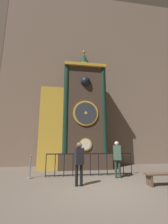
# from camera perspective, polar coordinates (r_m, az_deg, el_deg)

# --- Properties ---
(ground_plane) EXTENTS (28.00, 28.00, 0.00)m
(ground_plane) POSITION_cam_1_polar(r_m,az_deg,el_deg) (5.77, 6.58, -27.45)
(ground_plane) COLOR brown
(cathedral_back_wall) EXTENTS (24.00, 0.32, 14.90)m
(cathedral_back_wall) POSITION_cam_1_polar(r_m,az_deg,el_deg) (12.85, -1.71, 15.40)
(cathedral_back_wall) COLOR #7A6656
(cathedral_back_wall) RESTS_ON ground_plane
(clock_tower) EXTENTS (4.53, 1.79, 8.38)m
(clock_tower) POSITION_cam_1_polar(r_m,az_deg,el_deg) (10.14, -2.72, -1.62)
(clock_tower) COLOR #423328
(clock_tower) RESTS_ON ground_plane
(railing_fence) EXTENTS (4.34, 0.05, 1.08)m
(railing_fence) POSITION_cam_1_polar(r_m,az_deg,el_deg) (7.87, 2.39, -18.92)
(railing_fence) COLOR black
(railing_fence) RESTS_ON ground_plane
(visitor_near) EXTENTS (0.39, 0.32, 1.60)m
(visitor_near) POSITION_cam_1_polar(r_m,az_deg,el_deg) (6.04, -1.89, -17.46)
(visitor_near) COLOR black
(visitor_near) RESTS_ON ground_plane
(visitor_far) EXTENTS (0.38, 0.29, 1.66)m
(visitor_far) POSITION_cam_1_polar(r_m,az_deg,el_deg) (7.54, 12.51, -15.90)
(visitor_far) COLOR #213427
(visitor_far) RESTS_ON ground_plane
(stanchion_post) EXTENTS (0.28, 0.28, 1.04)m
(stanchion_post) POSITION_cam_1_polar(r_m,az_deg,el_deg) (7.80, -19.90, -20.20)
(stanchion_post) COLOR gray
(stanchion_post) RESTS_ON ground_plane
(visitor_bench) EXTENTS (1.29, 0.40, 0.44)m
(visitor_bench) POSITION_cam_1_polar(r_m,az_deg,el_deg) (6.89, 27.53, -21.01)
(visitor_bench) COLOR brown
(visitor_bench) RESTS_ON ground_plane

